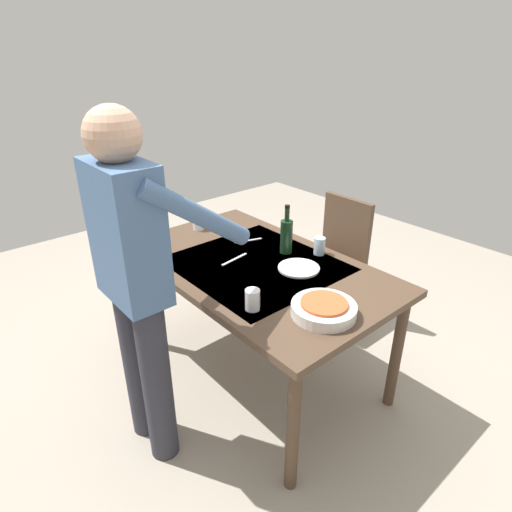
% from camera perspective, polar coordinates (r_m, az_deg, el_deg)
% --- Properties ---
extents(ground_plane, '(6.00, 6.00, 0.00)m').
position_cam_1_polar(ground_plane, '(2.85, 0.00, -14.85)').
color(ground_plane, '#9E9384').
extents(dining_table, '(1.57, 0.94, 0.76)m').
position_cam_1_polar(dining_table, '(2.46, 0.00, -2.60)').
color(dining_table, '#4C3828').
rests_on(dining_table, ground_plane).
extents(chair_near, '(0.40, 0.40, 0.91)m').
position_cam_1_polar(chair_near, '(3.15, 10.58, 0.45)').
color(chair_near, '#352114').
rests_on(chair_near, ground_plane).
extents(person_server, '(0.42, 0.61, 1.69)m').
position_cam_1_polar(person_server, '(1.94, -15.50, -2.86)').
color(person_server, '#2D2D38').
rests_on(person_server, ground_plane).
extents(wine_bottle, '(0.07, 0.07, 0.30)m').
position_cam_1_polar(wine_bottle, '(2.52, 4.03, 2.78)').
color(wine_bottle, black).
rests_on(wine_bottle, dining_table).
extents(wine_glass_left, '(0.07, 0.07, 0.15)m').
position_cam_1_polar(wine_glass_left, '(2.77, -14.31, 4.10)').
color(wine_glass_left, white).
rests_on(wine_glass_left, dining_table).
extents(water_cup_near_left, '(0.07, 0.07, 0.10)m').
position_cam_1_polar(water_cup_near_left, '(1.99, -0.47, -5.82)').
color(water_cup_near_left, silver).
rests_on(water_cup_near_left, dining_table).
extents(water_cup_near_right, '(0.07, 0.07, 0.10)m').
position_cam_1_polar(water_cup_near_right, '(2.54, 8.44, 1.34)').
color(water_cup_near_right, silver).
rests_on(water_cup_near_right, dining_table).
extents(water_cup_far_left, '(0.08, 0.08, 0.09)m').
position_cam_1_polar(water_cup_far_left, '(2.89, -7.67, 4.39)').
color(water_cup_far_left, silver).
rests_on(water_cup_far_left, dining_table).
extents(serving_bowl_pasta, '(0.30, 0.30, 0.07)m').
position_cam_1_polar(serving_bowl_pasta, '(1.99, 9.00, -6.92)').
color(serving_bowl_pasta, silver).
rests_on(serving_bowl_pasta, dining_table).
extents(dinner_plate_near, '(0.23, 0.23, 0.01)m').
position_cam_1_polar(dinner_plate_near, '(2.38, 5.71, -1.60)').
color(dinner_plate_near, silver).
rests_on(dinner_plate_near, dining_table).
extents(table_knife, '(0.04, 0.20, 0.00)m').
position_cam_1_polar(table_knife, '(2.47, -2.89, -0.45)').
color(table_knife, silver).
rests_on(table_knife, dining_table).
extents(table_fork, '(0.07, 0.18, 0.00)m').
position_cam_1_polar(table_fork, '(2.71, -1.05, 2.06)').
color(table_fork, silver).
rests_on(table_fork, dining_table).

